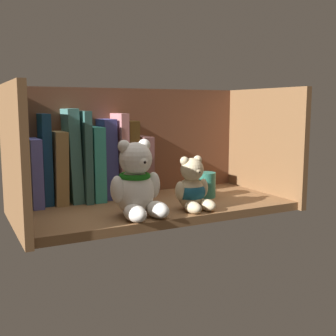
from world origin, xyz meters
TOP-DOWN VIEW (x-y plane):
  - shelf_board at (0.00, 0.00)cm, footprint 64.22×29.97cm
  - shelf_back_panel at (0.00, 15.58)cm, footprint 66.62×1.20cm
  - shelf_side_panel_left at (-32.91, 0.00)cm, footprint 1.60×32.37cm
  - shelf_side_panel_right at (32.91, 0.00)cm, footprint 1.60×32.37cm
  - book_0 at (-29.74, 12.82)cm, footprint 2.44×9.27cm
  - book_1 at (-27.06, 12.82)cm, footprint 2.61×13.59cm
  - book_2 at (-24.19, 12.82)cm, footprint 2.13×9.20cm
  - book_3 at (-21.13, 12.82)cm, footprint 3.43×11.57cm
  - book_4 at (-17.77, 12.82)cm, footprint 3.46×11.30cm
  - book_5 at (-15.00, 12.82)cm, footprint 1.81×14.38cm
  - book_6 at (-12.13, 12.82)cm, footprint 2.92×13.58cm
  - book_7 at (-8.51, 12.82)cm, footprint 3.68×9.95cm
  - book_8 at (-5.31, 12.82)cm, footprint 2.09×12.44cm
  - book_9 at (-2.39, 12.82)cm, footprint 2.75×10.80cm
  - book_10 at (0.94, 12.82)cm, footprint 2.92×13.46cm
  - teddy_bear_larger at (-8.98, -8.72)cm, footprint 12.34×12.71cm
  - teddy_bear_smaller at (4.73, -9.14)cm, footprint 9.19×9.71cm
  - pillar_candle at (14.69, 0.75)cm, footprint 5.24×5.24cm

SIDE VIEW (x-z plane):
  - shelf_board at x=0.00cm, z-range 0.00..2.00cm
  - pillar_candle at x=14.69cm, z-range 2.00..8.58cm
  - teddy_bear_smaller at x=4.73cm, z-range 0.67..13.13cm
  - teddy_bear_larger at x=-8.98cm, z-range 0.78..17.48cm
  - book_10 at x=0.94cm, z-range 2.00..17.90cm
  - book_1 at x=-27.06cm, z-range 2.00..18.25cm
  - book_3 at x=-21.13cm, z-range 1.97..19.78cm
  - book_6 at x=-12.13cm, z-range 2.00..20.70cm
  - book_9 at x=-2.39cm, z-range 2.00..22.01cm
  - book_7 at x=-8.51cm, z-range 1.97..22.56cm
  - book_8 at x=-5.31cm, z-range 2.00..23.97cm
  - book_2 at x=-24.19cm, z-range 2.00..24.02cm
  - book_5 at x=-15.00cm, z-range 2.00..24.63cm
  - book_0 at x=-29.74cm, z-range 1.98..24.94cm
  - book_4 at x=-17.77cm, z-range 1.96..25.24cm
  - shelf_back_panel at x=0.00cm, z-range 0.00..30.52cm
  - shelf_side_panel_left at x=-32.91cm, z-range 0.00..30.52cm
  - shelf_side_panel_right at x=32.91cm, z-range 0.00..30.52cm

